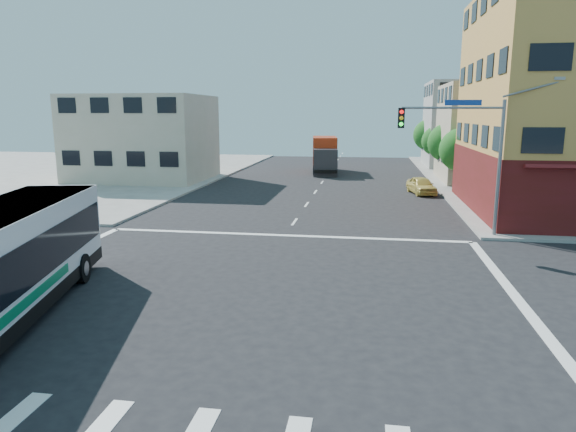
# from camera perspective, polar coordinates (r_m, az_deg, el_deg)

# --- Properties ---
(ground) EXTENTS (120.00, 120.00, 0.00)m
(ground) POSITION_cam_1_polar(r_m,az_deg,el_deg) (18.16, -5.23, -9.10)
(ground) COLOR black
(ground) RESTS_ON ground
(sidewalk_nw) EXTENTS (50.00, 50.00, 0.15)m
(sidewalk_nw) POSITION_cam_1_polar(r_m,az_deg,el_deg) (65.04, -28.33, 4.46)
(sidewalk_nw) COLOR gray
(sidewalk_nw) RESTS_ON ground
(building_east_near) EXTENTS (12.06, 10.06, 9.00)m
(building_east_near) POSITION_cam_1_polar(r_m,az_deg,el_deg) (52.08, 23.35, 8.41)
(building_east_near) COLOR tan
(building_east_near) RESTS_ON ground
(building_east_far) EXTENTS (12.06, 10.06, 10.00)m
(building_east_far) POSITION_cam_1_polar(r_m,az_deg,el_deg) (65.73, 20.40, 9.48)
(building_east_far) COLOR #999994
(building_east_far) RESTS_ON ground
(building_west) EXTENTS (12.06, 10.06, 8.00)m
(building_west) POSITION_cam_1_polar(r_m,az_deg,el_deg) (51.16, -15.80, 8.31)
(building_west) COLOR beige
(building_west) RESTS_ON ground
(signal_mast_ne) EXTENTS (7.91, 1.13, 8.07)m
(signal_mast_ne) POSITION_cam_1_polar(r_m,az_deg,el_deg) (27.57, 19.21, 7.91)
(signal_mast_ne) COLOR slate
(signal_mast_ne) RESTS_ON ground
(street_tree_a) EXTENTS (3.60, 3.60, 5.53)m
(street_tree_a) POSITION_cam_1_polar(r_m,az_deg,el_deg) (45.15, 18.84, 7.25)
(street_tree_a) COLOR #352113
(street_tree_a) RESTS_ON ground
(street_tree_b) EXTENTS (3.80, 3.80, 5.79)m
(street_tree_b) POSITION_cam_1_polar(r_m,az_deg,el_deg) (53.03, 17.40, 8.04)
(street_tree_b) COLOR #352113
(street_tree_b) RESTS_ON ground
(street_tree_c) EXTENTS (3.40, 3.40, 5.29)m
(street_tree_c) POSITION_cam_1_polar(r_m,az_deg,el_deg) (60.96, 16.31, 8.19)
(street_tree_c) COLOR #352113
(street_tree_c) RESTS_ON ground
(street_tree_d) EXTENTS (4.00, 4.00, 6.03)m
(street_tree_d) POSITION_cam_1_polar(r_m,az_deg,el_deg) (68.88, 15.51, 8.89)
(street_tree_d) COLOR #352113
(street_tree_d) RESTS_ON ground
(box_truck) EXTENTS (3.36, 8.68, 3.81)m
(box_truck) POSITION_cam_1_polar(r_m,az_deg,el_deg) (56.00, 4.09, 6.71)
(box_truck) COLOR #26272C
(box_truck) RESTS_ON ground
(parked_car) EXTENTS (2.40, 4.24, 1.36)m
(parked_car) POSITION_cam_1_polar(r_m,az_deg,el_deg) (42.36, 14.61, 3.30)
(parked_car) COLOR #D5BE56
(parked_car) RESTS_ON ground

